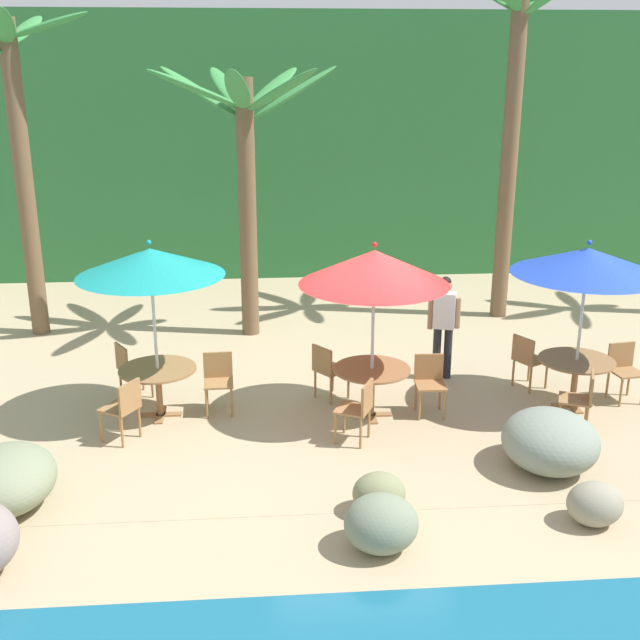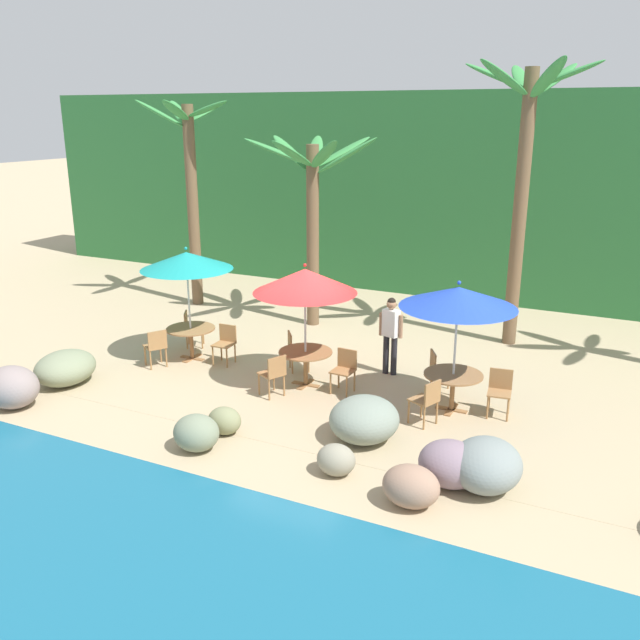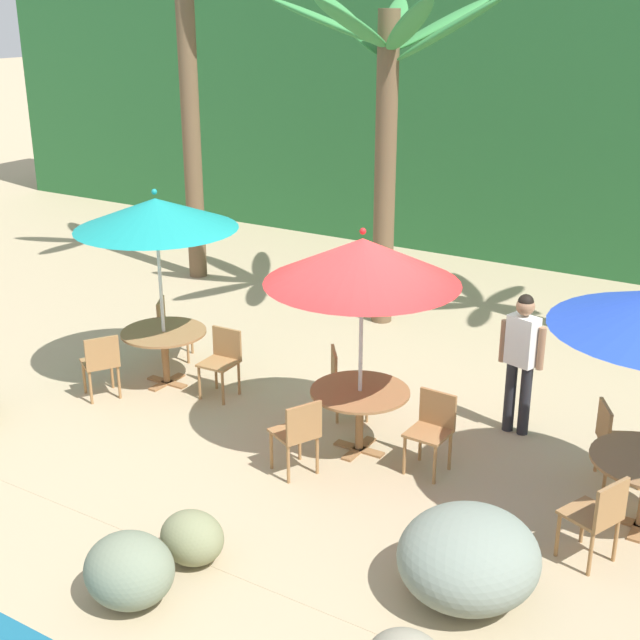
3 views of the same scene
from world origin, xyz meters
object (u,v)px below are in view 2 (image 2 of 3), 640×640
at_px(chair_teal_seaward, 226,341).
at_px(palm_tree_second, 313,194).
at_px(umbrella_red, 305,281).
at_px(waiter_in_white, 391,330).
at_px(chair_red_seaward, 345,368).
at_px(chair_blue_inland, 438,369).
at_px(chair_red_inland, 295,348).
at_px(chair_teal_inland, 191,326).
at_px(dining_table_blue, 453,380).
at_px(palm_tree_nearest, 190,175).
at_px(chair_teal_left, 156,345).
at_px(chair_blue_seaward, 500,389).
at_px(umbrella_blue, 458,297).
at_px(dining_table_teal, 191,333).
at_px(chair_red_left, 274,373).
at_px(umbrella_teal, 187,261).
at_px(chair_blue_left, 427,399).
at_px(palm_tree_third, 524,164).
at_px(dining_table_red, 305,357).

distance_m(chair_teal_seaward, palm_tree_second, 4.57).
distance_m(umbrella_red, waiter_in_white, 2.26).
bearing_deg(chair_red_seaward, chair_blue_inland, 23.93).
bearing_deg(chair_red_inland, chair_teal_inland, 174.24).
xyz_separation_m(dining_table_blue, palm_tree_nearest, (-8.77, 4.07, 3.12)).
bearing_deg(chair_teal_left, chair_blue_seaward, 6.56).
distance_m(chair_red_inland, umbrella_blue, 4.03).
distance_m(chair_teal_seaward, dining_table_blue, 5.24).
height_order(dining_table_teal, chair_red_left, chair_red_left).
height_order(umbrella_teal, dining_table_teal, umbrella_teal).
distance_m(chair_teal_seaward, chair_blue_left, 5.11).
height_order(chair_teal_left, waiter_in_white, waiter_in_white).
bearing_deg(dining_table_teal, umbrella_teal, 90.00).
height_order(chair_teal_seaward, palm_tree_third, palm_tree_third).
bearing_deg(umbrella_teal, chair_blue_inland, 5.75).
relative_size(umbrella_blue, dining_table_blue, 2.29).
xyz_separation_m(chair_teal_seaward, chair_teal_inland, (-1.36, 0.55, 0.00)).
height_order(umbrella_red, chair_red_seaward, umbrella_red).
relative_size(dining_table_red, waiter_in_white, 0.65).
bearing_deg(umbrella_red, umbrella_blue, 1.99).
relative_size(dining_table_blue, palm_tree_third, 0.17).
bearing_deg(dining_table_teal, chair_red_inland, 8.87).
bearing_deg(palm_tree_second, chair_blue_left, -45.16).
height_order(chair_red_seaward, chair_blue_seaward, same).
xyz_separation_m(chair_blue_inland, palm_tree_second, (-4.30, 3.05, 2.92)).
xyz_separation_m(dining_table_teal, chair_teal_left, (-0.36, -0.77, -0.10)).
height_order(chair_teal_inland, palm_tree_second, palm_tree_second).
xyz_separation_m(dining_table_red, chair_red_seaward, (0.85, 0.05, -0.10)).
relative_size(umbrella_red, chair_red_inland, 2.95).
bearing_deg(palm_tree_nearest, chair_teal_inland, -56.14).
bearing_deg(palm_tree_nearest, waiter_in_white, -21.80).
height_order(dining_table_red, chair_blue_seaward, chair_blue_seaward).
distance_m(chair_red_seaward, chair_red_left, 1.43).
xyz_separation_m(chair_teal_left, chair_red_inland, (2.83, 1.16, 0.00)).
height_order(dining_table_teal, umbrella_blue, umbrella_blue).
bearing_deg(chair_blue_seaward, dining_table_red, -175.45).
relative_size(dining_table_blue, palm_tree_second, 0.23).
relative_size(dining_table_teal, chair_teal_left, 1.26).
relative_size(dining_table_teal, waiter_in_white, 0.65).
relative_size(chair_red_left, dining_table_blue, 0.79).
height_order(chair_red_inland, chair_blue_inland, same).
xyz_separation_m(chair_teal_inland, chair_blue_seaward, (7.42, -0.62, 0.00)).
height_order(dining_table_red, waiter_in_white, waiter_in_white).
distance_m(dining_table_blue, chair_blue_seaward, 0.86).
relative_size(dining_table_red, palm_tree_second, 0.23).
relative_size(chair_red_inland, chair_red_left, 1.00).
xyz_separation_m(dining_table_teal, dining_table_red, (3.04, -0.25, 0.00)).
relative_size(umbrella_teal, chair_teal_left, 2.98).
distance_m(dining_table_teal, palm_tree_third, 8.47).
xyz_separation_m(umbrella_red, chair_red_seaward, (0.85, 0.05, -1.70)).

